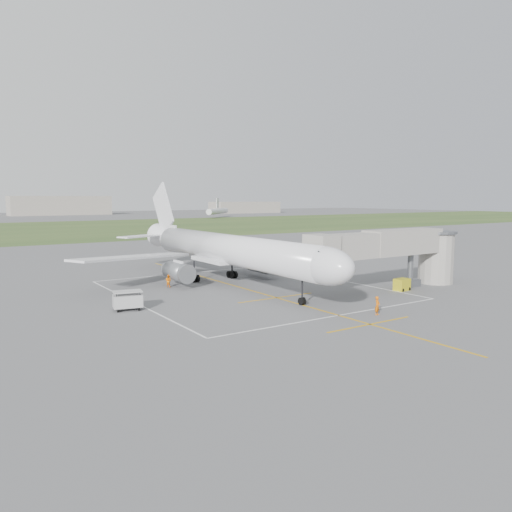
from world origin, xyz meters
TOP-DOWN VIEW (x-y plane):
  - ground at (0.00, 0.00)m, footprint 700.00×700.00m
  - grass_strip at (0.00, 130.00)m, footprint 700.00×120.00m
  - apron_markings at (0.00, -5.82)m, footprint 28.20×60.00m
  - airliner at (-0.00, 0.75)m, footprint 38.93×46.75m
  - jet_bridge at (15.72, -13.50)m, footprint 23.40×5.00m
  - gpu_unit at (15.04, -14.76)m, footprint 2.04×1.54m
  - baggage_cart at (-15.86, -6.91)m, footprint 3.05×2.19m
  - ramp_worker_nose at (3.21, -21.84)m, footprint 0.76×0.63m
  - ramp_worker_wing at (-7.33, 2.75)m, footprint 0.91×0.97m
  - distant_aircraft at (3.32, 178.80)m, footprint 221.23×50.35m

SIDE VIEW (x-z plane):
  - ground at x=0.00m, z-range 0.00..0.00m
  - apron_markings at x=0.00m, z-range 0.00..0.01m
  - grass_strip at x=0.00m, z-range 0.00..0.02m
  - gpu_unit at x=15.04m, z-range -0.01..1.42m
  - ramp_worker_wing at x=-7.33m, z-range 0.00..1.59m
  - ramp_worker_nose at x=3.21m, z-range 0.00..1.78m
  - baggage_cart at x=-15.86m, z-range 0.02..1.95m
  - distant_aircraft at x=3.32m, z-range -0.84..8.01m
  - airliner at x=0.00m, z-range -2.37..11.15m
  - jet_bridge at x=15.72m, z-range 1.14..8.34m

